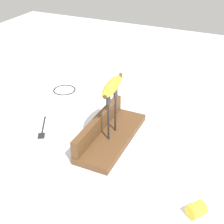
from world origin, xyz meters
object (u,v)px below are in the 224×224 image
object	(u,v)px
banana_raised_center	(113,87)
wire_coil	(64,90)
fork_stand_center	(113,110)
banana_chunk_near	(197,210)
fork_fallen_near	(42,130)

from	to	relation	value
banana_raised_center	wire_coil	world-z (taller)	banana_raised_center
fork_stand_center	banana_chunk_near	xyz separation A→B (m)	(-0.23, -0.36, -0.11)
banana_raised_center	fork_fallen_near	xyz separation A→B (m)	(-0.06, 0.28, -0.23)
fork_fallen_near	banana_chunk_near	xyz separation A→B (m)	(-0.17, -0.65, 0.02)
fork_stand_center	banana_raised_center	xyz separation A→B (m)	(-0.00, -0.00, 0.09)
fork_stand_center	fork_fallen_near	distance (m)	0.32
fork_fallen_near	wire_coil	xyz separation A→B (m)	(0.34, 0.11, -0.00)
wire_coil	fork_stand_center	bearing A→B (deg)	-125.22
fork_stand_center	wire_coil	bearing A→B (deg)	54.78
banana_raised_center	fork_fallen_near	distance (m)	0.37
fork_stand_center	fork_fallen_near	xyz separation A→B (m)	(-0.06, 0.28, -0.13)
fork_stand_center	banana_chunk_near	world-z (taller)	fork_stand_center
fork_stand_center	wire_coil	size ratio (longest dim) A/B	1.66
banana_raised_center	wire_coil	size ratio (longest dim) A/B	1.53
fork_fallen_near	banana_raised_center	bearing A→B (deg)	-77.99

